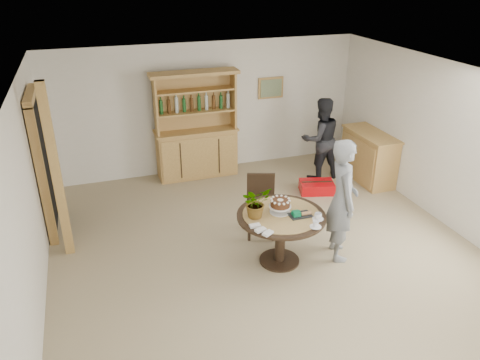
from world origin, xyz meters
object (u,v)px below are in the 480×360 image
object	(u,v)px
hutch	(196,142)
sideboard	(369,156)
red_suitcase	(317,187)
teen_boy	(342,200)
dining_table	(281,224)
adult_person	(320,139)
dining_chair	(261,201)

from	to	relation	value
hutch	sideboard	size ratio (longest dim) A/B	1.62
red_suitcase	teen_boy	bearing A→B (deg)	-92.86
sideboard	teen_boy	bearing A→B (deg)	-130.90
teen_boy	red_suitcase	size ratio (longest dim) A/B	2.56
dining_table	adult_person	world-z (taller)	adult_person
hutch	red_suitcase	size ratio (longest dim) A/B	2.97
hutch	teen_boy	world-z (taller)	hutch
dining_table	red_suitcase	world-z (taller)	dining_table
teen_boy	red_suitcase	bearing A→B (deg)	-2.71
red_suitcase	adult_person	bearing A→B (deg)	76.75
dining_table	sideboard	bearing A→B (deg)	36.76
dining_table	adult_person	size ratio (longest dim) A/B	0.76
hutch	red_suitcase	xyz separation A→B (m)	(1.87, -1.44, -0.59)
sideboard	red_suitcase	world-z (taller)	sideboard
sideboard	dining_chair	size ratio (longest dim) A/B	1.33
hutch	adult_person	distance (m)	2.36
dining_table	dining_chair	xyz separation A→B (m)	(0.03, 0.83, -0.07)
adult_person	red_suitcase	bearing A→B (deg)	60.24
hutch	adult_person	world-z (taller)	hutch
dining_chair	teen_boy	size ratio (longest dim) A/B	0.54
sideboard	teen_boy	size ratio (longest dim) A/B	0.72
hutch	dining_table	size ratio (longest dim) A/B	1.70
red_suitcase	hutch	bearing A→B (deg)	158.24
dining_table	hutch	bearing A→B (deg)	96.85
hutch	sideboard	world-z (taller)	hutch
hutch	dining_chair	world-z (taller)	hutch
dining_table	red_suitcase	size ratio (longest dim) A/B	1.75
hutch	teen_boy	size ratio (longest dim) A/B	1.16
dining_table	teen_boy	size ratio (longest dim) A/B	0.68
teen_boy	red_suitcase	world-z (taller)	teen_boy
teen_boy	red_suitcase	xyz separation A→B (m)	(0.63, 1.89, -0.78)
dining_table	teen_boy	bearing A→B (deg)	-6.71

